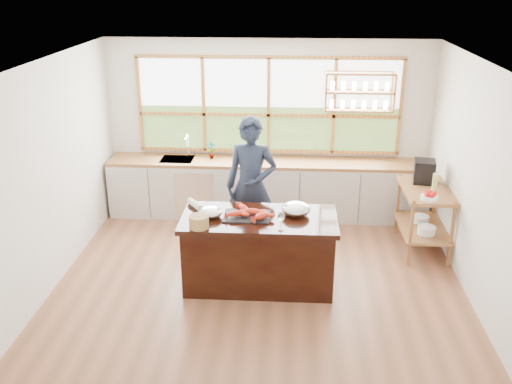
# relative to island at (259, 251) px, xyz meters

# --- Properties ---
(ground_plane) EXTENTS (5.00, 5.00, 0.00)m
(ground_plane) POSITION_rel_island_xyz_m (0.00, 0.20, -0.45)
(ground_plane) COLOR #93573C
(room_shell) EXTENTS (5.02, 4.52, 2.71)m
(room_shell) POSITION_rel_island_xyz_m (0.02, 0.71, 1.30)
(room_shell) COLOR silver
(room_shell) RESTS_ON ground_plane
(back_counter) EXTENTS (4.90, 0.63, 0.90)m
(back_counter) POSITION_rel_island_xyz_m (-0.02, 2.14, 0.00)
(back_counter) COLOR beige
(back_counter) RESTS_ON ground_plane
(right_shelf_unit) EXTENTS (0.62, 1.10, 0.90)m
(right_shelf_unit) POSITION_rel_island_xyz_m (2.19, 1.09, 0.15)
(right_shelf_unit) COLOR #975731
(right_shelf_unit) RESTS_ON ground_plane
(island) EXTENTS (1.85, 0.90, 0.90)m
(island) POSITION_rel_island_xyz_m (0.00, 0.00, 0.00)
(island) COLOR black
(island) RESTS_ON ground_plane
(cook) EXTENTS (0.74, 0.53, 1.88)m
(cook) POSITION_rel_island_xyz_m (-0.16, 0.93, 0.49)
(cook) COLOR #1A2234
(cook) RESTS_ON ground_plane
(potted_plant) EXTENTS (0.15, 0.10, 0.28)m
(potted_plant) POSITION_rel_island_xyz_m (-0.87, 2.20, 0.58)
(potted_plant) COLOR slate
(potted_plant) RESTS_ON back_counter
(cutting_board) EXTENTS (0.45, 0.38, 0.01)m
(cutting_board) POSITION_rel_island_xyz_m (-0.28, 2.14, 0.45)
(cutting_board) COLOR #65C64E
(cutting_board) RESTS_ON back_counter
(espresso_machine) EXTENTS (0.32, 0.34, 0.32)m
(espresso_machine) POSITION_rel_island_xyz_m (2.19, 1.34, 0.60)
(espresso_machine) COLOR black
(espresso_machine) RESTS_ON right_shelf_unit
(wine_bottle) EXTENTS (0.07, 0.07, 0.28)m
(wine_bottle) POSITION_rel_island_xyz_m (2.24, 0.91, 0.58)
(wine_bottle) COLOR #B2C25D
(wine_bottle) RESTS_ON right_shelf_unit
(fruit_bowl) EXTENTS (0.23, 0.23, 0.11)m
(fruit_bowl) POSITION_rel_island_xyz_m (2.14, 0.70, 0.49)
(fruit_bowl) COLOR white
(fruit_bowl) RESTS_ON right_shelf_unit
(slate_board) EXTENTS (0.56, 0.41, 0.02)m
(slate_board) POSITION_rel_island_xyz_m (-0.15, 0.00, 0.45)
(slate_board) COLOR black
(slate_board) RESTS_ON island
(lobster_pile) EXTENTS (0.52, 0.44, 0.08)m
(lobster_pile) POSITION_rel_island_xyz_m (-0.12, -0.00, 0.50)
(lobster_pile) COLOR red
(lobster_pile) RESTS_ON slate_board
(mixing_bowl_left) EXTENTS (0.28, 0.28, 0.13)m
(mixing_bowl_left) POSITION_rel_island_xyz_m (-0.58, -0.03, 0.50)
(mixing_bowl_left) COLOR silver
(mixing_bowl_left) RESTS_ON island
(mixing_bowl_right) EXTENTS (0.35, 0.35, 0.17)m
(mixing_bowl_right) POSITION_rel_island_xyz_m (0.43, 0.10, 0.52)
(mixing_bowl_right) COLOR silver
(mixing_bowl_right) RESTS_ON island
(wine_glass) EXTENTS (0.08, 0.08, 0.22)m
(wine_glass) POSITION_rel_island_xyz_m (0.26, -0.34, 0.61)
(wine_glass) COLOR white
(wine_glass) RESTS_ON island
(wicker_basket) EXTENTS (0.23, 0.23, 0.15)m
(wicker_basket) POSITION_rel_island_xyz_m (-0.67, -0.34, 0.52)
(wicker_basket) COLOR tan
(wicker_basket) RESTS_ON island
(parchment_roll) EXTENTS (0.24, 0.29, 0.08)m
(parchment_roll) POSITION_rel_island_xyz_m (-0.81, 0.25, 0.49)
(parchment_roll) COLOR white
(parchment_roll) RESTS_ON island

